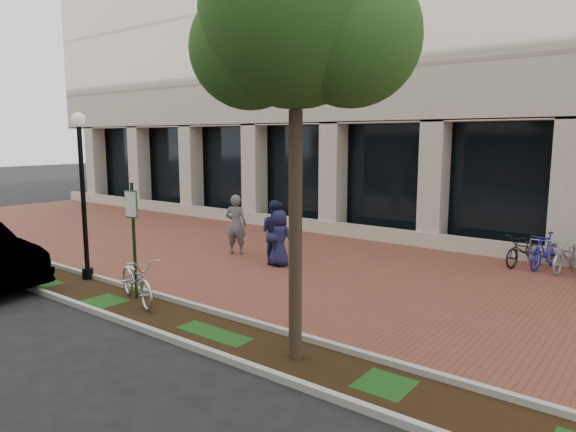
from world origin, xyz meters
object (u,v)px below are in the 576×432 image
Objects in this scene: street_tree at (299,23)px; pedestrian_left at (236,225)px; pedestrian_mid at (275,233)px; locked_bicycle at (137,279)px; pedestrian_right at (279,238)px; lamppost at (83,187)px; bike_rack_cluster at (567,255)px; parking_sign at (133,227)px.

street_tree is 3.71× the size of pedestrian_left.
locked_bicycle is at bearing 87.27° from pedestrian_mid.
pedestrian_right is (0.45, 4.52, 0.28)m from locked_bicycle.
lamppost is 7.83m from street_tree.
pedestrian_right is (2.03, -0.36, -0.13)m from pedestrian_left.
pedestrian_left is 9.53m from bike_rack_cluster.
parking_sign reaches higher than bike_rack_cluster.
pedestrian_left is 1.16× the size of pedestrian_right.
parking_sign is 1.18m from locked_bicycle.
pedestrian_right reaches higher than locked_bicycle.
street_tree is 6.66m from locked_bicycle.
street_tree is 3.47× the size of locked_bicycle.
locked_bicycle is at bearing -8.48° from lamppost.
lamppost is at bearing 100.57° from locked_bicycle.
lamppost is 5.30m from pedestrian_mid.
lamppost is 2.62× the size of pedestrian_right.
bike_rack_cluster is (7.34, 8.67, -1.20)m from parking_sign.
bike_rack_cluster is (2.51, 8.97, -4.88)m from street_tree.
street_tree is 7.73m from pedestrian_right.
street_tree reaches higher than bike_rack_cluster.
pedestrian_right is at bearing 146.53° from pedestrian_left.
lamppost reaches higher than pedestrian_right.
parking_sign is 4.98m from pedestrian_left.
lamppost reaches higher than pedestrian_mid.
parking_sign is at bearing 80.14° from locked_bicycle.
street_tree is at bearing 123.75° from pedestrian_right.
pedestrian_left is at bearing 36.98° from locked_bicycle.
parking_sign reaches higher than locked_bicycle.
pedestrian_mid is at bearing -23.50° from pedestrian_right.
pedestrian_left is 2.07m from pedestrian_right.
locked_bicycle is 1.08× the size of pedestrian_mid.
street_tree is at bearing -73.03° from locked_bicycle.
pedestrian_right is at bearing 13.35° from locked_bicycle.
lamppost is at bearing 53.16° from pedestrian_left.
street_tree is 2.28× the size of bike_rack_cluster.
pedestrian_mid is 8.06m from bike_rack_cluster.
street_tree reaches higher than parking_sign.
pedestrian_left is (-6.16, 5.05, -4.41)m from street_tree.
pedestrian_mid is 0.26m from pedestrian_right.
pedestrian_mid is (0.48, 4.45, -0.73)m from parking_sign.
bike_rack_cluster is (8.67, 3.92, -0.47)m from pedestrian_left.
parking_sign is 1.41× the size of pedestrian_left.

